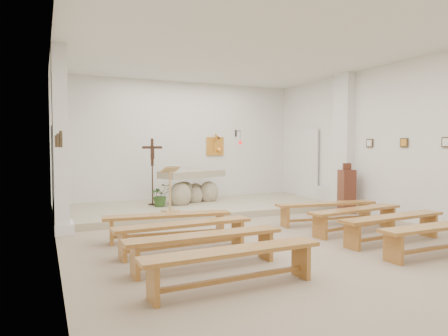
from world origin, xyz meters
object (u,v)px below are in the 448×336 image
bench_right_front (326,208)px  bench_right_fourth (440,232)px  bench_right_third (393,222)px  bench_left_fourth (234,259)px  altar (192,189)px  bench_left_second (184,230)px  lectern (170,189)px  bench_left_front (168,220)px  bench_right_second (356,214)px  bench_left_third (205,242)px  donation_pedestal (347,191)px  crucifix_stand (152,167)px

bench_right_front → bench_right_fourth: size_ratio=1.01×
bench_right_third → bench_left_fourth: same height
altar → bench_left_second: 4.51m
bench_right_front → bench_left_second: size_ratio=1.00×
lectern → bench_right_fourth: lectern is taller
bench_left_front → bench_right_front: size_ratio=1.00×
bench_right_second → bench_right_third: size_ratio=1.00×
bench_left_front → bench_right_second: size_ratio=1.00×
lectern → bench_right_front: lectern is taller
bench_left_front → bench_left_third: (0.00, -1.75, 0.00)m
lectern → donation_pedestal: size_ratio=0.87×
bench_left_front → bench_right_fourth: bearing=-30.7°
bench_left_front → bench_left_second: 0.88m
donation_pedestal → bench_right_second: donation_pedestal is taller
bench_left_third → bench_left_front: bearing=88.5°
bench_right_front → donation_pedestal: bearing=41.9°
bench_right_front → bench_left_second: 3.54m
bench_right_second → bench_left_fourth: 3.85m
altar → bench_left_third: size_ratio=0.88×
bench_left_second → bench_right_fourth: 3.85m
bench_right_front → bench_right_third: size_ratio=1.00×
bench_right_third → bench_left_second: bearing=162.0°
crucifix_stand → donation_pedestal: crucifix_stand is taller
altar → crucifix_stand: 1.23m
donation_pedestal → bench_left_third: size_ratio=0.56×
bench_left_second → bench_right_fourth: (3.43, -1.75, 0.00)m
donation_pedestal → bench_right_third: 3.04m
altar → bench_left_fourth: altar is taller
donation_pedestal → bench_left_fourth: 6.00m
crucifix_stand → bench_left_fourth: crucifix_stand is taller
bench_right_fourth → bench_right_front: bearing=89.7°
altar → bench_right_second: (1.79, -4.20, -0.16)m
lectern → bench_left_fourth: 4.75m
bench_left_front → bench_right_fourth: size_ratio=1.01×
donation_pedestal → bench_left_front: donation_pedestal is taller
bench_left_second → bench_right_fourth: size_ratio=1.01×
lectern → crucifix_stand: (-0.09, 1.26, 0.45)m
bench_right_front → lectern: bearing=150.7°
bench_right_front → bench_left_third: same height
bench_right_second → crucifix_stand: bearing=116.7°
crucifix_stand → donation_pedestal: 4.89m
bench_left_front → bench_left_second: bearing=-83.3°
bench_right_front → bench_left_front: bearing=-172.5°
lectern → bench_left_front: lectern is taller
bench_left_front → bench_right_third: (3.43, -1.75, 0.00)m
bench_left_third → bench_left_fourth: bearing=-91.5°
crucifix_stand → bench_left_third: 5.17m
bench_left_front → bench_right_second: (3.43, -0.88, 0.00)m
bench_right_second → bench_right_fourth: size_ratio=1.01×
altar → bench_right_fourth: size_ratio=0.88×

